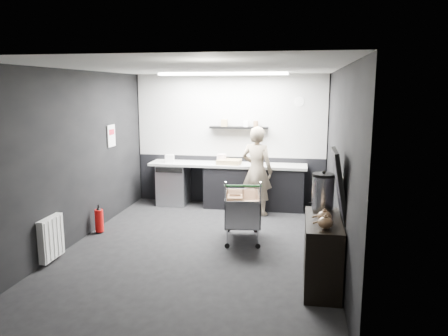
# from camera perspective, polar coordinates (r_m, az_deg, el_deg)

# --- Properties ---
(floor) EXTENTS (5.50, 5.50, 0.00)m
(floor) POSITION_cam_1_polar(r_m,az_deg,el_deg) (6.82, -3.05, -10.36)
(floor) COLOR black
(floor) RESTS_ON ground
(ceiling) EXTENTS (5.50, 5.50, 0.00)m
(ceiling) POSITION_cam_1_polar(r_m,az_deg,el_deg) (6.39, -3.29, 12.92)
(ceiling) COLOR silver
(ceiling) RESTS_ON wall_back
(wall_back) EXTENTS (5.50, 0.00, 5.50)m
(wall_back) POSITION_cam_1_polar(r_m,az_deg,el_deg) (9.14, 0.80, 3.71)
(wall_back) COLOR black
(wall_back) RESTS_ON floor
(wall_front) EXTENTS (5.50, 0.00, 5.50)m
(wall_front) POSITION_cam_1_polar(r_m,az_deg,el_deg) (3.91, -12.49, -5.75)
(wall_front) COLOR black
(wall_front) RESTS_ON floor
(wall_left) EXTENTS (0.00, 5.50, 5.50)m
(wall_left) POSITION_cam_1_polar(r_m,az_deg,el_deg) (7.19, -18.87, 1.31)
(wall_left) COLOR black
(wall_left) RESTS_ON floor
(wall_right) EXTENTS (0.00, 5.50, 5.50)m
(wall_right) POSITION_cam_1_polar(r_m,az_deg,el_deg) (6.32, 14.77, 0.33)
(wall_right) COLOR black
(wall_right) RESTS_ON floor
(kitchen_wall_panel) EXTENTS (3.95, 0.02, 1.70)m
(kitchen_wall_panel) POSITION_cam_1_polar(r_m,az_deg,el_deg) (9.08, 0.79, 6.84)
(kitchen_wall_panel) COLOR #B9B9B5
(kitchen_wall_panel) RESTS_ON wall_back
(dado_panel) EXTENTS (3.95, 0.02, 1.00)m
(dado_panel) POSITION_cam_1_polar(r_m,az_deg,el_deg) (9.26, 0.77, -1.53)
(dado_panel) COLOR black
(dado_panel) RESTS_ON wall_back
(floating_shelf) EXTENTS (1.20, 0.22, 0.04)m
(floating_shelf) POSITION_cam_1_polar(r_m,az_deg,el_deg) (8.95, 1.94, 5.30)
(floating_shelf) COLOR black
(floating_shelf) RESTS_ON wall_back
(wall_clock) EXTENTS (0.20, 0.03, 0.20)m
(wall_clock) POSITION_cam_1_polar(r_m,az_deg,el_deg) (8.93, 9.78, 8.55)
(wall_clock) COLOR white
(wall_clock) RESTS_ON wall_back
(poster) EXTENTS (0.02, 0.30, 0.40)m
(poster) POSITION_cam_1_polar(r_m,az_deg,el_deg) (8.31, -14.51, 4.09)
(poster) COLOR white
(poster) RESTS_ON wall_left
(poster_red_band) EXTENTS (0.02, 0.22, 0.10)m
(poster_red_band) POSITION_cam_1_polar(r_m,az_deg,el_deg) (8.30, -14.50, 4.57)
(poster_red_band) COLOR red
(poster_red_band) RESTS_ON poster
(radiator) EXTENTS (0.10, 0.50, 0.60)m
(radiator) POSITION_cam_1_polar(r_m,az_deg,el_deg) (6.64, -21.66, -8.50)
(radiator) COLOR white
(radiator) RESTS_ON wall_left
(ceiling_strip) EXTENTS (2.40, 0.20, 0.04)m
(ceiling_strip) POSITION_cam_1_polar(r_m,az_deg,el_deg) (8.19, -0.22, 12.18)
(ceiling_strip) COLOR white
(ceiling_strip) RESTS_ON ceiling
(prep_counter) EXTENTS (3.20, 0.61, 0.90)m
(prep_counter) POSITION_cam_1_polar(r_m,az_deg,el_deg) (8.95, 1.30, -2.24)
(prep_counter) COLOR black
(prep_counter) RESTS_ON floor
(person) EXTENTS (0.72, 0.58, 1.71)m
(person) POSITION_cam_1_polar(r_m,az_deg,el_deg) (8.37, 4.32, -0.38)
(person) COLOR beige
(person) RESTS_ON floor
(shopping_cart) EXTENTS (0.68, 1.00, 1.02)m
(shopping_cart) POSITION_cam_1_polar(r_m,az_deg,el_deg) (7.01, 2.38, -5.60)
(shopping_cart) COLOR silver
(shopping_cart) RESTS_ON floor
(sideboard) EXTENTS (0.48, 1.13, 1.70)m
(sideboard) POSITION_cam_1_polar(r_m,az_deg,el_deg) (5.58, 12.85, -9.50)
(sideboard) COLOR black
(sideboard) RESTS_ON floor
(fire_extinguisher) EXTENTS (0.14, 0.14, 0.47)m
(fire_extinguisher) POSITION_cam_1_polar(r_m,az_deg,el_deg) (7.71, -15.99, -6.52)
(fire_extinguisher) COLOR red
(fire_extinguisher) RESTS_ON floor
(cardboard_box) EXTENTS (0.48, 0.37, 0.09)m
(cardboard_box) POSITION_cam_1_polar(r_m,az_deg,el_deg) (8.82, 0.66, 0.82)
(cardboard_box) COLOR #A08655
(cardboard_box) RESTS_ON prep_counter
(pink_tub) EXTENTS (0.19, 0.19, 0.19)m
(pink_tub) POSITION_cam_1_polar(r_m,az_deg,el_deg) (8.89, -0.32, 1.22)
(pink_tub) COLOR white
(pink_tub) RESTS_ON prep_counter
(white_container) EXTENTS (0.20, 0.16, 0.16)m
(white_container) POSITION_cam_1_polar(r_m,az_deg,el_deg) (9.10, -7.11, 1.24)
(white_container) COLOR white
(white_container) RESTS_ON prep_counter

